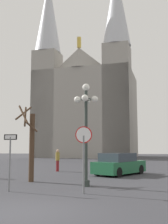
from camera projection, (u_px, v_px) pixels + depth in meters
name	position (u px, v px, depth m)	size (l,w,h in m)	color
ground_plane	(23.00, 212.00, 8.47)	(120.00, 120.00, 0.00)	#38383D
cathedral	(86.00, 99.00, 49.79)	(18.36, 15.25, 33.25)	gray
stop_sign	(84.00, 147.00, 11.92)	(0.72, 0.10, 2.83)	slate
one_way_arrow_sign	(10.00, 155.00, 12.45)	(0.63, 0.09, 2.51)	slate
street_lamp	(86.00, 118.00, 14.18)	(1.24, 1.24, 5.19)	#2D3833
bare_tree	(31.00, 143.00, 15.81)	(1.33, 1.75, 4.37)	#473323
parked_car_near_green	(119.00, 164.00, 19.34)	(3.82, 4.50, 1.50)	#1E5B38
pedestrian_walking	(58.00, 158.00, 21.94)	(0.32, 0.32, 1.71)	maroon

